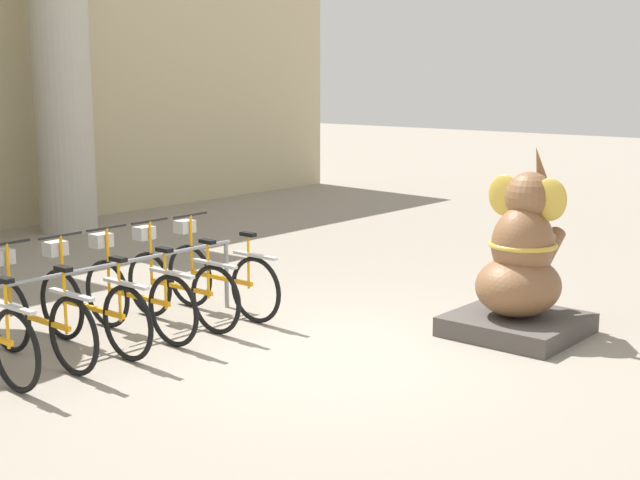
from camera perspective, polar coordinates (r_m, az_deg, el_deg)
name	(u,v)px	position (r m, az deg, el deg)	size (l,w,h in m)	color
ground_plane	(328,353)	(8.49, 0.52, -7.24)	(60.00, 60.00, 0.00)	gray
column_right	(61,72)	(15.37, -16.23, 10.28)	(1.18, 1.18, 5.16)	#BCB7A8
bike_rack	(105,281)	(9.00, -13.57, -2.58)	(3.38, 0.05, 0.77)	gray
bicycle_1	(37,318)	(8.51, -17.64, -4.77)	(0.48, 1.75, 1.07)	black
bicycle_2	(91,306)	(8.77, -14.45, -4.13)	(0.48, 1.75, 1.07)	black
bicycle_3	(136,295)	(9.11, -11.67, -3.47)	(0.48, 1.75, 1.07)	black
bicycle_4	(179,285)	(9.45, -9.01, -2.87)	(0.48, 1.75, 1.07)	black
bicycle_5	(219,276)	(9.79, -6.47, -2.33)	(0.48, 1.75, 1.07)	black
elephant_statue	(521,271)	(9.18, 12.74, -1.98)	(1.22, 1.22, 1.92)	#4C4742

